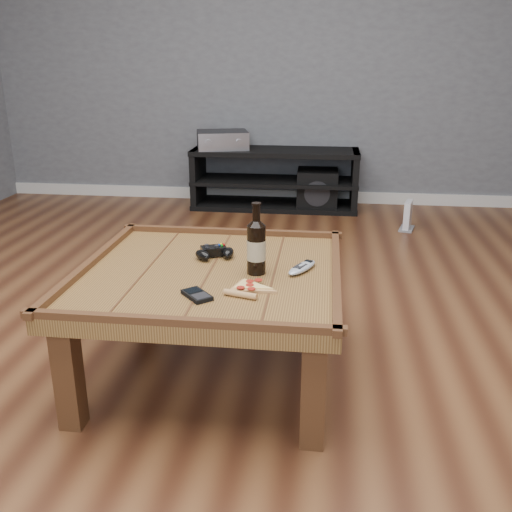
# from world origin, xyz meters

# --- Properties ---
(ground) EXTENTS (6.00, 6.00, 0.00)m
(ground) POSITION_xyz_m (0.00, 0.00, 0.00)
(ground) COLOR #3E1F11
(ground) RESTS_ON ground
(wall_back) EXTENTS (5.00, 0.04, 2.70)m
(wall_back) POSITION_xyz_m (0.00, 3.00, 1.35)
(wall_back) COLOR #4E5056
(wall_back) RESTS_ON ground
(baseboard) EXTENTS (5.00, 0.02, 0.10)m
(baseboard) POSITION_xyz_m (0.00, 2.99, 0.05)
(baseboard) COLOR silver
(baseboard) RESTS_ON ground
(coffee_table) EXTENTS (1.03, 1.03, 0.48)m
(coffee_table) POSITION_xyz_m (0.00, 0.00, 0.39)
(coffee_table) COLOR #4F3216
(coffee_table) RESTS_ON ground
(media_console) EXTENTS (1.40, 0.45, 0.50)m
(media_console) POSITION_xyz_m (0.00, 2.75, 0.25)
(media_console) COLOR black
(media_console) RESTS_ON ground
(beer_bottle) EXTENTS (0.07, 0.07, 0.28)m
(beer_bottle) POSITION_xyz_m (0.18, -0.01, 0.56)
(beer_bottle) COLOR black
(beer_bottle) RESTS_ON coffee_table
(game_controller) EXTENTS (0.17, 0.15, 0.05)m
(game_controller) POSITION_xyz_m (-0.01, 0.15, 0.47)
(game_controller) COLOR black
(game_controller) RESTS_ON coffee_table
(pizza_slice) EXTENTS (0.19, 0.25, 0.02)m
(pizza_slice) POSITION_xyz_m (0.17, -0.18, 0.46)
(pizza_slice) COLOR tan
(pizza_slice) RESTS_ON coffee_table
(smartphone) EXTENTS (0.13, 0.13, 0.02)m
(smartphone) POSITION_xyz_m (0.00, -0.26, 0.46)
(smartphone) COLOR black
(smartphone) RESTS_ON coffee_table
(remote_control) EXTENTS (0.13, 0.19, 0.03)m
(remote_control) POSITION_xyz_m (0.35, 0.04, 0.46)
(remote_control) COLOR #9AA1A8
(remote_control) RESTS_ON coffee_table
(av_receiver) EXTENTS (0.49, 0.44, 0.15)m
(av_receiver) POSITION_xyz_m (-0.45, 2.74, 0.57)
(av_receiver) COLOR black
(av_receiver) RESTS_ON media_console
(subwoofer) EXTENTS (0.34, 0.35, 0.34)m
(subwoofer) POSITION_xyz_m (0.36, 2.74, 0.17)
(subwoofer) COLOR black
(subwoofer) RESTS_ON ground
(game_console) EXTENTS (0.14, 0.19, 0.22)m
(game_console) POSITION_xyz_m (1.05, 2.20, 0.10)
(game_console) COLOR gray
(game_console) RESTS_ON ground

